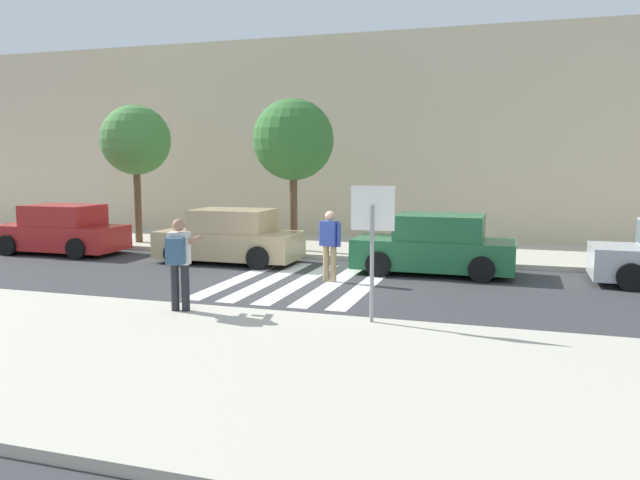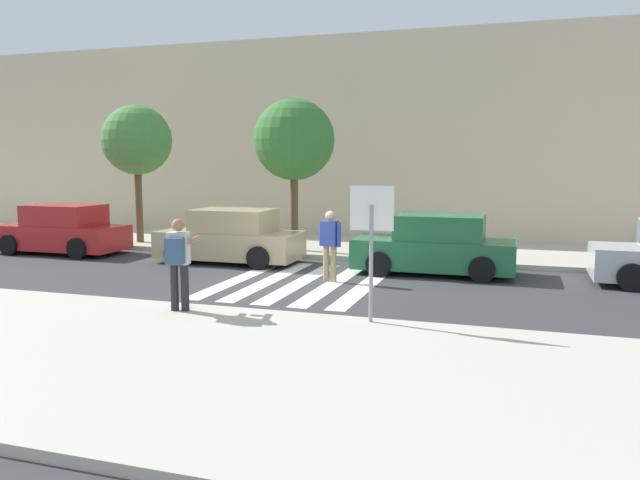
% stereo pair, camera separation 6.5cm
% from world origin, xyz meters
% --- Properties ---
extents(ground_plane, '(120.00, 120.00, 0.00)m').
position_xyz_m(ground_plane, '(0.00, 0.00, 0.00)').
color(ground_plane, '#38383A').
extents(sidewalk_near, '(60.00, 6.00, 0.14)m').
position_xyz_m(sidewalk_near, '(0.00, -6.20, 0.07)').
color(sidewalk_near, beige).
rests_on(sidewalk_near, ground).
extents(sidewalk_far, '(60.00, 4.80, 0.14)m').
position_xyz_m(sidewalk_far, '(0.00, 6.00, 0.07)').
color(sidewalk_far, beige).
rests_on(sidewalk_far, ground).
extents(building_facade_far, '(56.00, 4.00, 7.46)m').
position_xyz_m(building_facade_far, '(0.00, 10.40, 3.73)').
color(building_facade_far, beige).
rests_on(building_facade_far, ground).
extents(crosswalk_stripe_0, '(0.44, 5.20, 0.01)m').
position_xyz_m(crosswalk_stripe_0, '(-1.60, 0.20, 0.00)').
color(crosswalk_stripe_0, silver).
rests_on(crosswalk_stripe_0, ground).
extents(crosswalk_stripe_1, '(0.44, 5.20, 0.01)m').
position_xyz_m(crosswalk_stripe_1, '(-0.80, 0.20, 0.00)').
color(crosswalk_stripe_1, silver).
rests_on(crosswalk_stripe_1, ground).
extents(crosswalk_stripe_2, '(0.44, 5.20, 0.01)m').
position_xyz_m(crosswalk_stripe_2, '(0.00, 0.20, 0.00)').
color(crosswalk_stripe_2, silver).
rests_on(crosswalk_stripe_2, ground).
extents(crosswalk_stripe_3, '(0.44, 5.20, 0.01)m').
position_xyz_m(crosswalk_stripe_3, '(0.80, 0.20, 0.00)').
color(crosswalk_stripe_3, silver).
rests_on(crosswalk_stripe_3, ground).
extents(crosswalk_stripe_4, '(0.44, 5.20, 0.01)m').
position_xyz_m(crosswalk_stripe_4, '(1.60, 0.20, 0.00)').
color(crosswalk_stripe_4, silver).
rests_on(crosswalk_stripe_4, ground).
extents(stop_sign, '(0.76, 0.08, 2.36)m').
position_xyz_m(stop_sign, '(2.58, -3.47, 1.86)').
color(stop_sign, gray).
rests_on(stop_sign, sidewalk_near).
extents(photographer_with_backpack, '(0.69, 0.92, 1.72)m').
position_xyz_m(photographer_with_backpack, '(-1.00, -3.80, 1.17)').
color(photographer_with_backpack, '#232328').
rests_on(photographer_with_backpack, sidewalk_near).
extents(pedestrian_crossing, '(0.57, 0.31, 1.72)m').
position_xyz_m(pedestrian_crossing, '(0.64, 0.46, 0.97)').
color(pedestrian_crossing, tan).
rests_on(pedestrian_crossing, ground).
extents(parked_car_red, '(4.10, 1.92, 1.55)m').
position_xyz_m(parked_car_red, '(-8.77, 2.30, 0.73)').
color(parked_car_red, red).
rests_on(parked_car_red, ground).
extents(parked_car_tan, '(4.10, 1.92, 1.55)m').
position_xyz_m(parked_car_tan, '(-2.90, 2.30, 0.73)').
color(parked_car_tan, tan).
rests_on(parked_car_tan, ground).
extents(parked_car_green, '(4.10, 1.92, 1.55)m').
position_xyz_m(parked_car_green, '(2.94, 2.30, 0.73)').
color(parked_car_green, '#236B3D').
rests_on(parked_car_green, ground).
extents(street_tree_west, '(2.35, 2.35, 4.65)m').
position_xyz_m(street_tree_west, '(-7.44, 4.53, 3.59)').
color(street_tree_west, brown).
rests_on(street_tree_west, sidewalk_far).
extents(street_tree_center, '(2.50, 2.50, 4.68)m').
position_xyz_m(street_tree_center, '(-1.72, 4.38, 3.55)').
color(street_tree_center, brown).
rests_on(street_tree_center, sidewalk_far).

